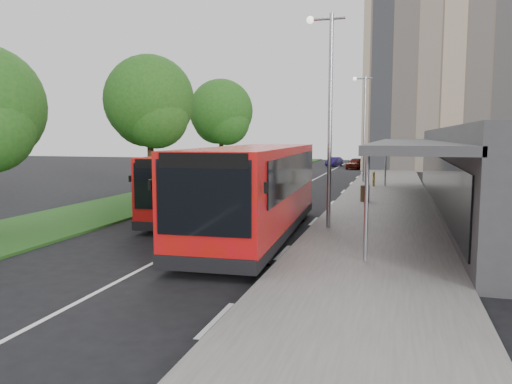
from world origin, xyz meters
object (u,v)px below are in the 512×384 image
tree_far (221,115)px  car_near (356,163)px  tree_mid (150,107)px  bus_main (256,191)px  bus_second (204,184)px  bollard (374,179)px  car_far (334,162)px  lamp_post_near (328,107)px  litter_bin (365,193)px  lamp_post_far (363,122)px

tree_far → car_near: size_ratio=2.20×
tree_mid → bus_main: 13.10m
bus_second → bollard: size_ratio=10.29×
bus_second → bus_main: bearing=-52.6°
tree_mid → car_near: size_ratio=2.21×
car_far → lamp_post_near: bearing=-71.0°
litter_bin → bus_second: bearing=-138.9°
lamp_post_near → car_near: 37.45m
lamp_post_near → bollard: (1.02, 16.57, -4.07)m
bus_main → car_near: bus_main is taller
tree_far → car_near: 20.89m
car_near → lamp_post_near: bearing=-75.2°
tree_mid → bollard: tree_mid is taller
bollard → car_far: 25.69m
tree_far → lamp_post_near: (11.13, -19.05, -0.56)m
bus_second → lamp_post_near: bearing=-24.2°
tree_mid → bollard: bearing=38.1°
tree_mid → lamp_post_far: size_ratio=1.03×
lamp_post_near → lamp_post_far: (0.00, 20.00, 0.00)m
bus_main → car_far: 43.58m
bollard → lamp_post_near: bearing=-93.5°
litter_bin → bollard: bearing=89.5°
lamp_post_near → car_far: 42.08m
tree_mid → car_near: (9.29, 30.13, -4.68)m
litter_bin → lamp_post_near: bearing=-96.7°
bus_main → litter_bin: 10.55m
bollard → car_near: bearing=97.9°
tree_far → litter_bin: (12.08, -10.97, -4.69)m
lamp_post_far → bus_second: size_ratio=0.78×
lamp_post_near → bus_second: (-5.88, 2.13, -3.26)m
bus_second → car_near: (4.04, 35.05, -0.83)m
bus_main → car_far: size_ratio=3.51×
litter_bin → car_far: car_far is taller
car_near → bus_main: bearing=-78.7°
tree_far → bus_second: bearing=-72.8°
car_near → bus_second: bearing=-84.6°
tree_mid → litter_bin: (12.08, 1.03, -4.73)m
bus_main → bus_second: bus_main is taller
tree_far → car_near: bearing=62.9°
tree_far → litter_bin: size_ratio=9.42×
bus_main → bollard: 18.79m
bollard → tree_far: bearing=168.5°
lamp_post_near → bus_main: 4.26m
tree_far → car_near: tree_far is taller
lamp_post_far → car_near: bearing=96.1°
lamp_post_far → car_far: size_ratio=2.41×
lamp_post_near → bollard: size_ratio=8.06×
car_far → litter_bin: bearing=-67.9°
car_near → tree_far: bearing=-105.2°
bus_second → car_far: (1.11, 39.46, -0.91)m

